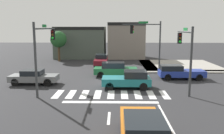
% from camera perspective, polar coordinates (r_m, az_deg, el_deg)
% --- Properties ---
extents(ground_plane, '(120.00, 120.00, 0.00)m').
position_cam_1_polar(ground_plane, '(23.41, 0.04, -3.49)').
color(ground_plane, '#2B2B2D').
extents(crosswalk_near, '(8.93, 2.48, 0.01)m').
position_cam_1_polar(crosswalk_near, '(19.05, -0.23, -6.50)').
color(crosswalk_near, silver).
rests_on(crosswalk_near, ground_plane).
extents(lane_markings, '(6.80, 18.75, 0.01)m').
position_cam_1_polar(lane_markings, '(12.55, 4.44, -15.20)').
color(lane_markings, white).
rests_on(lane_markings, ground_plane).
extents(bike_detector_marking, '(1.18, 1.18, 0.01)m').
position_cam_1_polar(bike_detector_marking, '(14.61, 6.46, -11.59)').
color(bike_detector_marking, yellow).
rests_on(bike_detector_marking, ground_plane).
extents(curb_corner_northeast, '(10.00, 10.60, 0.15)m').
position_cam_1_polar(curb_corner_northeast, '(33.62, 14.99, 0.27)').
color(curb_corner_northeast, '#9E998E').
rests_on(curb_corner_northeast, ground_plane).
extents(storefront_row, '(15.06, 6.62, 6.02)m').
position_cam_1_polar(storefront_row, '(42.01, -3.12, 6.10)').
color(storefront_row, '#4C564C').
rests_on(storefront_row, ground_plane).
extents(traffic_signal_southeast, '(0.32, 4.26, 5.28)m').
position_cam_1_polar(traffic_signal_southeast, '(20.30, 17.01, 4.48)').
color(traffic_signal_southeast, '#383A3D').
rests_on(traffic_signal_southeast, ground_plane).
extents(traffic_signal_southwest, '(0.32, 5.81, 5.60)m').
position_cam_1_polar(traffic_signal_southwest, '(20.59, -15.79, 5.32)').
color(traffic_signal_southwest, '#383A3D').
rests_on(traffic_signal_southwest, ground_plane).
extents(traffic_signal_northeast, '(4.46, 0.32, 5.92)m').
position_cam_1_polar(traffic_signal_northeast, '(28.34, 8.38, 7.02)').
color(traffic_signal_northeast, '#383A3D').
rests_on(traffic_signal_northeast, ground_plane).
extents(car_green, '(4.57, 1.71, 1.53)m').
position_cam_1_polar(car_green, '(25.72, 0.69, -0.55)').
color(car_green, '#1E6638').
rests_on(car_green, ground_plane).
extents(car_maroon, '(1.74, 4.62, 1.46)m').
position_cam_1_polar(car_maroon, '(33.48, -2.57, 1.67)').
color(car_maroon, maroon).
rests_on(car_maroon, ground_plane).
extents(car_blue, '(4.56, 1.81, 1.43)m').
position_cam_1_polar(car_blue, '(25.44, 15.55, -1.12)').
color(car_blue, '#23389E').
rests_on(car_blue, ground_plane).
extents(car_gray, '(4.33, 1.74, 1.35)m').
position_cam_1_polar(car_gray, '(23.37, -18.05, -2.24)').
color(car_gray, slate).
rests_on(car_gray, ground_plane).
extents(car_teal, '(4.16, 1.90, 1.52)m').
position_cam_1_polar(car_teal, '(20.91, 3.92, -2.94)').
color(car_teal, '#196B70').
rests_on(car_teal, ground_plane).
extents(car_orange, '(1.87, 4.51, 1.58)m').
position_cam_1_polar(car_orange, '(10.99, 7.20, -14.41)').
color(car_orange, orange).
rests_on(car_orange, ground_plane).
extents(roadside_tree, '(2.49, 2.49, 4.64)m').
position_cam_1_polar(roadside_tree, '(37.93, -12.56, 6.35)').
color(roadside_tree, '#4C3823').
rests_on(roadside_tree, ground_plane).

